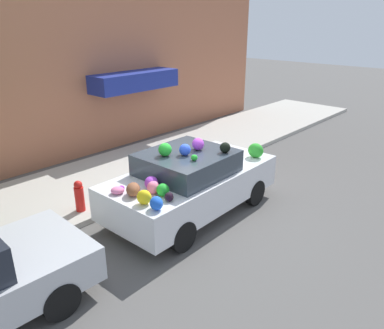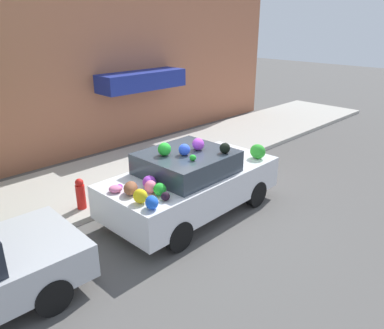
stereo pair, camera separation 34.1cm
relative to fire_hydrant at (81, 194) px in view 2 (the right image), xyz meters
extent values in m
plane|color=#565451|center=(1.76, -1.55, -0.47)|extent=(60.00, 60.00, 0.00)
cube|color=#B2ADA3|center=(1.76, 1.15, -0.41)|extent=(24.00, 3.20, 0.13)
cube|color=#B26B4C|center=(1.76, 3.40, 2.10)|extent=(18.00, 0.30, 5.15)
cube|color=navy|center=(3.96, 2.80, 1.70)|extent=(2.99, 0.90, 0.55)
cylinder|color=red|center=(0.00, 0.00, -0.07)|extent=(0.20, 0.20, 0.55)
sphere|color=red|center=(0.00, 0.00, 0.26)|extent=(0.18, 0.18, 0.18)
cube|color=silver|center=(1.76, -1.67, 0.18)|extent=(4.00, 1.91, 0.70)
cube|color=#333D47|center=(1.60, -1.67, 0.75)|extent=(1.82, 1.65, 0.45)
cylinder|color=black|center=(2.97, -0.80, -0.17)|extent=(0.60, 0.19, 0.60)
cylinder|color=black|center=(3.00, -2.48, -0.17)|extent=(0.60, 0.19, 0.60)
cylinder|color=black|center=(0.51, -0.86, -0.17)|extent=(0.60, 0.19, 0.60)
cylinder|color=black|center=(0.55, -2.54, -0.17)|extent=(0.60, 0.19, 0.60)
sphere|color=pink|center=(0.45, -1.90, 0.64)|extent=(0.34, 0.34, 0.24)
ellipsoid|color=yellow|center=(0.05, -2.10, 0.66)|extent=(0.33, 0.34, 0.27)
sphere|color=black|center=(2.11, -2.26, 1.08)|extent=(0.25, 0.25, 0.22)
sphere|color=yellow|center=(2.80, -1.27, 0.68)|extent=(0.39, 0.39, 0.30)
ellipsoid|color=green|center=(3.35, -2.22, 0.69)|extent=(0.35, 0.41, 0.34)
ellipsoid|color=purple|center=(1.88, -1.73, 1.10)|extent=(0.38, 0.39, 0.25)
ellipsoid|color=blue|center=(0.06, -2.41, 0.64)|extent=(0.33, 0.35, 0.23)
ellipsoid|color=black|center=(2.70, -1.91, 0.62)|extent=(0.35, 0.35, 0.20)
ellipsoid|color=brown|center=(0.14, -1.69, 0.64)|extent=(0.44, 0.44, 0.23)
sphere|color=green|center=(0.49, -2.11, 0.64)|extent=(0.28, 0.28, 0.24)
ellipsoid|color=pink|center=(-0.01, -1.42, 0.59)|extent=(0.33, 0.32, 0.13)
sphere|color=green|center=(1.15, -1.49, 1.11)|extent=(0.35, 0.35, 0.27)
sphere|color=blue|center=(1.45, -1.76, 1.09)|extent=(0.24, 0.24, 0.24)
ellipsoid|color=green|center=(1.35, -2.10, 1.03)|extent=(0.17, 0.17, 0.12)
ellipsoid|color=purple|center=(0.54, -1.74, 0.65)|extent=(0.38, 0.39, 0.25)
ellipsoid|color=red|center=(2.64, -1.23, 0.59)|extent=(0.17, 0.21, 0.14)
sphere|color=black|center=(0.42, -2.34, 0.61)|extent=(0.22, 0.22, 0.16)
ellipsoid|color=purple|center=(0.11, -1.37, 0.58)|extent=(0.16, 0.16, 0.11)
cylinder|color=black|center=(-1.78, -0.83, -0.19)|extent=(0.58, 0.20, 0.57)
cylinder|color=black|center=(-1.83, -2.41, -0.19)|extent=(0.58, 0.20, 0.57)
camera|label=1|loc=(-3.70, -6.65, 3.55)|focal=35.00mm
camera|label=2|loc=(-3.46, -6.90, 3.55)|focal=35.00mm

